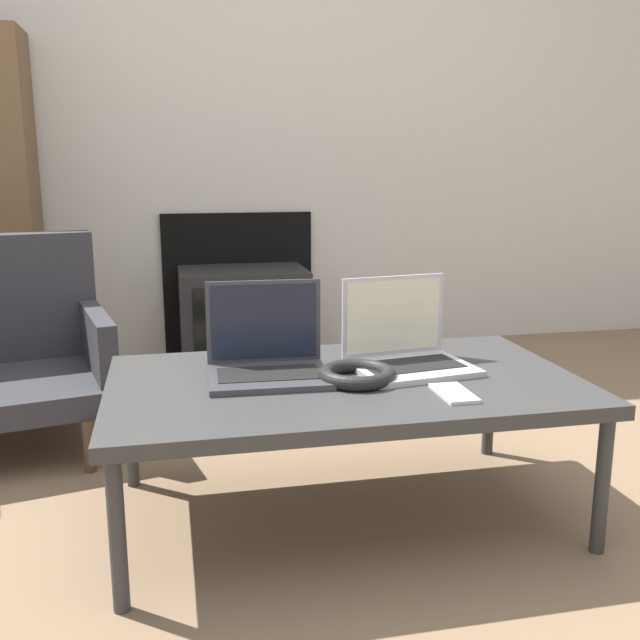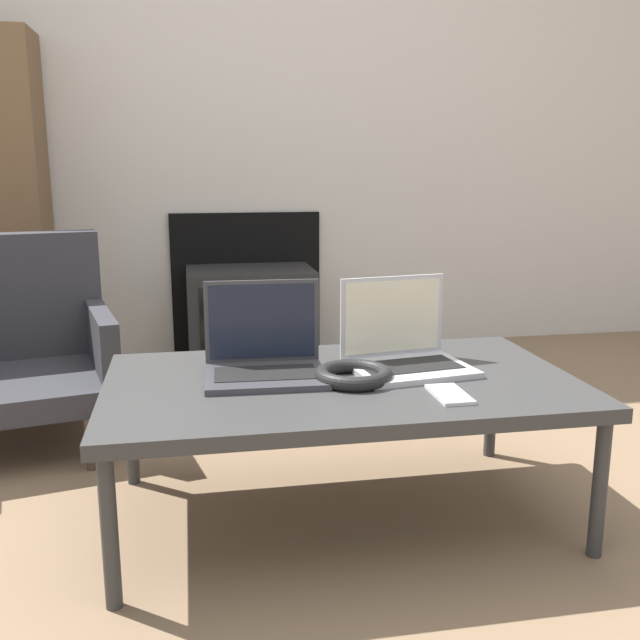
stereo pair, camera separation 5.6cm
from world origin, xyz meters
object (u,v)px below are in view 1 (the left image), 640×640
laptop_left (267,356)px  laptop_right (405,348)px  armchair (6,346)px  tv (244,316)px  headphones (357,374)px  phone (454,393)px

laptop_left → laptop_right: same height
armchair → tv: bearing=29.8°
tv → armchair: armchair is taller
laptop_right → armchair: size_ratio=0.46×
laptop_right → tv: laptop_right is taller
laptop_right → tv: (-0.28, 1.51, -0.21)m
headphones → laptop_right: bearing=32.7°
phone → armchair: 1.54m
tv → laptop_right: bearing=-79.4°
tv → laptop_left: bearing=-93.6°
armchair → laptop_left: bearing=-54.3°
phone → laptop_right: bearing=98.1°
phone → armchair: armchair is taller
laptop_right → tv: bearing=92.2°
laptop_left → armchair: armchair is taller
laptop_left → phone: laptop_left is taller
laptop_left → tv: size_ratio=0.54×
laptop_right → headphones: (-0.16, -0.10, -0.03)m
laptop_left → tv: (0.10, 1.50, -0.21)m
laptop_right → laptop_left: bearing=171.5°
laptop_right → headphones: 0.20m
laptop_left → laptop_right: 0.38m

